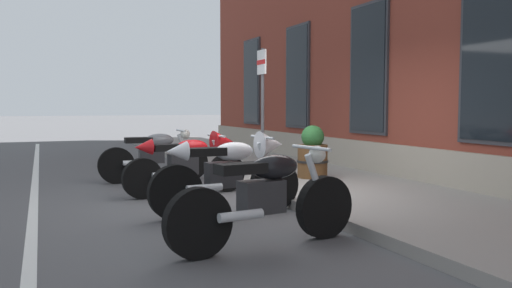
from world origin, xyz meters
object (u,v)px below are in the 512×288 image
parking_sign (262,93)px  motorcycle_grey_naked (155,156)px  motorcycle_white_sport (232,170)px  barrel_planter (313,154)px  motorcycle_black_naked (268,198)px  motorcycle_red_sport (191,160)px

parking_sign → motorcycle_grey_naked: bearing=-110.3°
motorcycle_white_sport → barrel_planter: (-1.84, 2.15, -0.04)m
motorcycle_grey_naked → barrel_planter: 2.86m
motorcycle_grey_naked → barrel_planter: barrel_planter is taller
parking_sign → motorcycle_black_naked: bearing=-22.3°
motorcycle_black_naked → parking_sign: size_ratio=0.92×
motorcycle_grey_naked → motorcycle_white_sport: size_ratio=0.98×
motorcycle_grey_naked → parking_sign: size_ratio=0.87×
motorcycle_red_sport → motorcycle_black_naked: (3.27, -0.12, -0.06)m
motorcycle_red_sport → motorcycle_black_naked: bearing=-2.1°
parking_sign → barrel_planter: 1.47m
motorcycle_black_naked → parking_sign: parking_sign is taller
motorcycle_grey_naked → barrel_planter: size_ratio=2.19×
motorcycle_white_sport → parking_sign: (-2.61, 1.52, 1.05)m
motorcycle_white_sport → motorcycle_black_naked: (1.61, -0.21, -0.09)m
motorcycle_red_sport → parking_sign: size_ratio=0.87×
motorcycle_grey_naked → parking_sign: (0.68, 1.84, 1.14)m
motorcycle_grey_naked → parking_sign: parking_sign is taller
motorcycle_grey_naked → motorcycle_black_naked: bearing=1.3°
motorcycle_white_sport → barrel_planter: bearing=130.5°
motorcycle_black_naked → parking_sign: (-4.21, 1.73, 1.14)m
motorcycle_white_sport → motorcycle_black_naked: bearing=-7.4°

